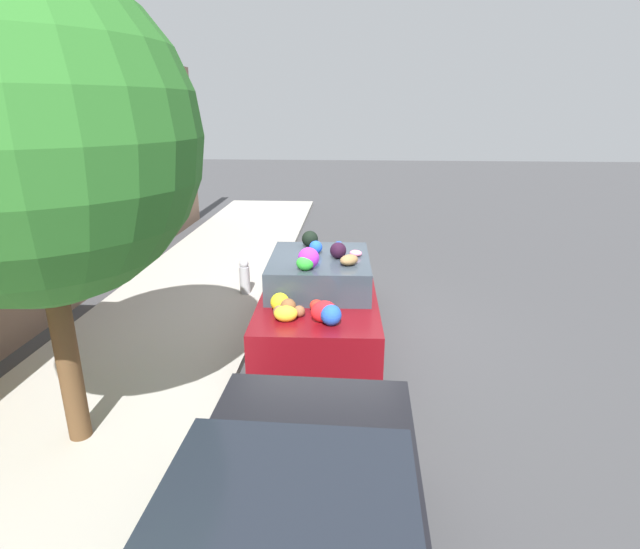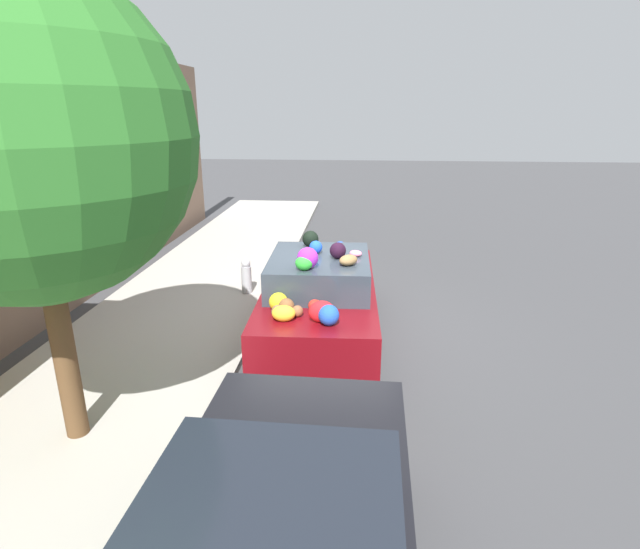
{
  "view_description": "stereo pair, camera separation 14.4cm",
  "coord_description": "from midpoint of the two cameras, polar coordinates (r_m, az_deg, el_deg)",
  "views": [
    {
      "loc": [
        -7.68,
        -0.48,
        3.64
      ],
      "look_at": [
        0.0,
        0.03,
        1.07
      ],
      "focal_mm": 28.0,
      "sensor_mm": 36.0,
      "label": 1
    },
    {
      "loc": [
        -7.67,
        -0.62,
        3.64
      ],
      "look_at": [
        0.0,
        0.03,
        1.07
      ],
      "focal_mm": 28.0,
      "sensor_mm": 36.0,
      "label": 2
    }
  ],
  "objects": [
    {
      "name": "art_car",
      "position": [
        8.18,
        -0.54,
        -2.27
      ],
      "size": [
        4.15,
        1.89,
        1.73
      ],
      "rotation": [
        0.0,
        0.0,
        0.03
      ],
      "color": "maroon",
      "rests_on": "ground"
    },
    {
      "name": "sidewalk_curb",
      "position": [
        9.07,
        -17.66,
        -5.7
      ],
      "size": [
        24.0,
        3.2,
        0.13
      ],
      "color": "#B2ADA3",
      "rests_on": "ground"
    },
    {
      "name": "fire_hydrant",
      "position": [
        10.01,
        -9.02,
        -0.25
      ],
      "size": [
        0.2,
        0.2,
        0.7
      ],
      "color": "#B2B2B7",
      "rests_on": "sidewalk_curb"
    },
    {
      "name": "ground_plane",
      "position": [
        8.51,
        -0.3,
        -6.86
      ],
      "size": [
        60.0,
        60.0,
        0.0
      ],
      "primitive_type": "plane",
      "color": "#424244"
    },
    {
      "name": "building_facade",
      "position": [
        9.37,
        -32.34,
        8.16
      ],
      "size": [
        18.0,
        1.2,
        4.87
      ],
      "color": "#846651",
      "rests_on": "ground"
    },
    {
      "name": "street_tree",
      "position": [
        5.53,
        -31.05,
        13.16
      ],
      "size": [
        3.2,
        3.2,
        4.85
      ],
      "color": "brown",
      "rests_on": "sidewalk_curb"
    }
  ]
}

